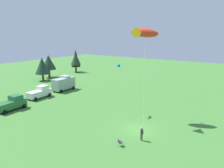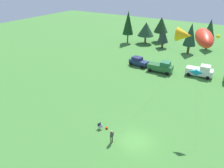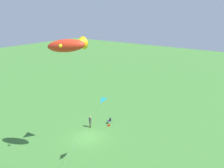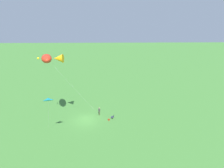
{
  "view_description": "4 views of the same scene",
  "coord_description": "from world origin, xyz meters",
  "views": [
    {
      "loc": [
        -24.6,
        -12.59,
        12.73
      ],
      "look_at": [
        -1.29,
        3.47,
        6.18
      ],
      "focal_mm": 35.0,
      "sensor_mm": 36.0,
      "label": 1
    },
    {
      "loc": [
        8.24,
        -18.87,
        17.9
      ],
      "look_at": [
        -4.62,
        1.9,
        5.69
      ],
      "focal_mm": 35.0,
      "sensor_mm": 36.0,
      "label": 2
    },
    {
      "loc": [
        23.0,
        20.95,
        16.59
      ],
      "look_at": [
        -2.17,
        2.35,
        7.24
      ],
      "focal_mm": 42.0,
      "sensor_mm": 36.0,
      "label": 3
    },
    {
      "loc": [
        -4.45,
        28.18,
        20.05
      ],
      "look_at": [
        -4.92,
        2.91,
        8.87
      ],
      "focal_mm": 28.0,
      "sensor_mm": 36.0,
      "label": 4
    }
  ],
  "objects": [
    {
      "name": "folding_chair",
      "position": [
        -5.14,
        -0.29,
        0.49
      ],
      "size": [
        0.63,
        0.63,
        0.82
      ],
      "rotation": [
        0.0,
        0.0,
        5.88
      ],
      "color": "#2F2E4E",
      "rests_on": "ground"
    },
    {
      "name": "person_kite_flyer",
      "position": [
        -2.45,
        -1.7,
        1.02
      ],
      "size": [
        0.46,
        0.53,
        1.74
      ],
      "rotation": [
        0.0,
        0.0,
        5.82
      ],
      "color": "#474E2F",
      "rests_on": "ground"
    },
    {
      "name": "truck_green_flatbed",
      "position": [
        -5.05,
        21.7,
        1.1
      ],
      "size": [
        5.07,
        2.56,
        2.34
      ],
      "rotation": [
        0.0,
        0.0,
        0.04
      ],
      "color": "#2B6633",
      "rests_on": "ground"
    },
    {
      "name": "kite_delta_teal",
      "position": [
        4.35,
        5.89,
        7.88
      ],
      "size": [
        2.89,
        4.18,
        8.25
      ],
      "color": "teal",
      "rests_on": "ground"
    },
    {
      "name": "treeline_distant",
      "position": [
        1.47,
        39.38,
        4.63
      ],
      "size": [
        53.12,
        11.04,
        9.02
      ],
      "color": "#53321F",
      "rests_on": "ground"
    },
    {
      "name": "kite_large_fish",
      "position": [
        4.61,
        2.08,
        12.85
      ],
      "size": [
        8.75,
        6.08,
        13.68
      ],
      "color": "red",
      "rests_on": "ground"
    },
    {
      "name": "car_navy_hatch",
      "position": [
        -10.51,
        22.49,
        0.95
      ],
      "size": [
        4.41,
        2.7,
        1.89
      ],
      "rotation": [
        0.0,
        0.0,
        3.0
      ],
      "color": "navy",
      "rests_on": "ground"
    },
    {
      "name": "truck_white_pickup",
      "position": [
        2.22,
        23.73,
        1.1
      ],
      "size": [
        5.12,
        2.67,
        2.34
      ],
      "rotation": [
        0.0,
        0.0,
        0.06
      ],
      "color": "silver",
      "rests_on": "ground"
    },
    {
      "name": "backpack_on_grass",
      "position": [
        -4.35,
        0.15,
        0.11
      ],
      "size": [
        0.39,
        0.37,
        0.22
      ],
      "primitive_type": "cube",
      "rotation": [
        0.0,
        0.0,
        2.44
      ],
      "color": "#B21708",
      "rests_on": "ground"
    },
    {
      "name": "ground_plane",
      "position": [
        0.0,
        0.0,
        0.0
      ],
      "size": [
        160.0,
        160.0,
        0.0
      ],
      "primitive_type": "plane",
      "color": "#407A33"
    }
  ]
}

